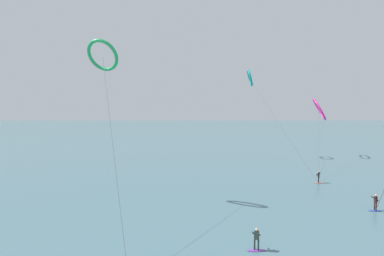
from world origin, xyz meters
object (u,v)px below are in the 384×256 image
Objects in this scene: surfer_coral at (319,178)px; kite_magenta at (319,109)px; surfer_violet at (256,241)px; surfer_cobalt at (375,204)px; kite_teal at (250,78)px; kite_emerald at (103,56)px.

kite_magenta is (9.55, 20.28, 9.16)m from surfer_coral.
surfer_violet is (-13.07, -17.81, 0.00)m from surfer_coral.
surfer_cobalt is 34.22m from kite_teal.
kite_teal reaches higher than surfer_coral.
surfer_violet is 45.24m from kite_magenta.
surfer_coral is at bearing -170.60° from surfer_cobalt.
kite_emerald is at bearing -92.16° from surfer_cobalt.
kite_emerald is 34.39m from kite_teal.
surfer_coral is 0.10× the size of kite_emerald.
surfer_coral is 1.00× the size of surfer_cobalt.
surfer_coral is 25.51m from kite_teal.
surfer_cobalt is 0.10× the size of kite_emerald.
surfer_violet is 0.08× the size of kite_teal.
surfer_violet is at bearing -57.00° from surfer_cobalt.
surfer_coral and surfer_cobalt have the same top height.
kite_teal is at bearing 114.17° from kite_magenta.
surfer_coral is 1.00× the size of surfer_violet.
kite_teal is at bearing -164.03° from surfer_cobalt.
kite_emerald is (-26.91, -6.98, 15.08)m from surfer_coral.
kite_teal is (-14.68, -0.65, 6.30)m from kite_magenta.
kite_magenta is at bearing -123.71° from kite_emerald.
surfer_violet is at bearing 177.01° from kite_teal.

